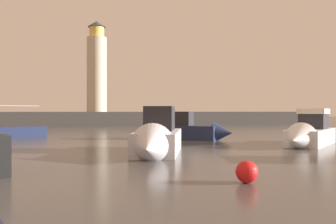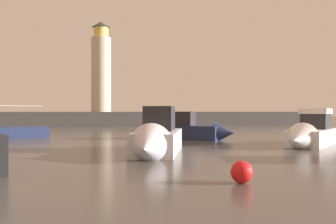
{
  "view_description": "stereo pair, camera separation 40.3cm",
  "coord_description": "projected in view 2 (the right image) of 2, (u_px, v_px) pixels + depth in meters",
  "views": [
    {
      "loc": [
        -7.24,
        -0.81,
        2.44
      ],
      "look_at": [
        -1.56,
        19.76,
        2.39
      ],
      "focal_mm": 36.87,
      "sensor_mm": 36.0,
      "label": 1
    },
    {
      "loc": [
        -6.85,
        -0.91,
        2.44
      ],
      "look_at": [
        -1.56,
        19.76,
        2.39
      ],
      "focal_mm": 36.87,
      "sensor_mm": 36.0,
      "label": 2
    }
  ],
  "objects": [
    {
      "name": "ground_plane",
      "position": [
        158.0,
        138.0,
        31.16
      ],
      "size": [
        220.0,
        220.0,
        0.0
      ],
      "primitive_type": "plane",
      "color": "#4C4742"
    },
    {
      "name": "breakwater",
      "position": [
        121.0,
        119.0,
        59.73
      ],
      "size": [
        80.17,
        6.29,
        2.35
      ],
      "primitive_type": "cube",
      "color": "#423F3D",
      "rests_on": "ground_plane"
    },
    {
      "name": "lighthouse",
      "position": [
        101.0,
        69.0,
        58.89
      ],
      "size": [
        3.33,
        3.33,
        15.44
      ],
      "color": "beige",
      "rests_on": "breakwater"
    },
    {
      "name": "motorboat_0",
      "position": [
        310.0,
        134.0,
        24.06
      ],
      "size": [
        7.4,
        6.62,
        3.07
      ],
      "color": "white",
      "rests_on": "ground_plane"
    },
    {
      "name": "motorboat_3",
      "position": [
        156.0,
        139.0,
        19.34
      ],
      "size": [
        4.96,
        8.27,
        3.17
      ],
      "color": "silver",
      "rests_on": "ground_plane"
    },
    {
      "name": "motorboat_4",
      "position": [
        194.0,
        130.0,
        29.5
      ],
      "size": [
        6.45,
        6.19,
        2.62
      ],
      "color": "#1E284C",
      "rests_on": "ground_plane"
    },
    {
      "name": "mooring_buoy",
      "position": [
        242.0,
        172.0,
        11.65
      ],
      "size": [
        0.76,
        0.76,
        0.76
      ],
      "primitive_type": "sphere",
      "color": "red",
      "rests_on": "ground_plane"
    }
  ]
}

